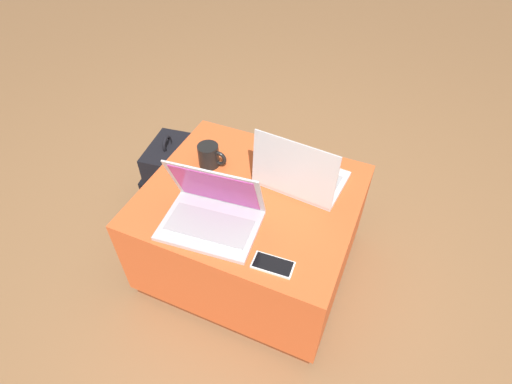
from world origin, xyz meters
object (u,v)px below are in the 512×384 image
object	(u,v)px
coffee_mug	(210,156)
laptop_near	(212,212)
cell_phone	(273,265)
backpack	(172,177)
laptop_far	(299,175)

from	to	relation	value
coffee_mug	laptop_near	bearing A→B (deg)	-60.03
laptop_near	cell_phone	xyz separation A→B (m)	(0.28, -0.10, -0.05)
cell_phone	backpack	distance (m)	0.95
laptop_near	backpack	xyz separation A→B (m)	(-0.48, 0.39, -0.33)
laptop_near	laptop_far	bearing A→B (deg)	49.04
cell_phone	backpack	world-z (taller)	cell_phone
laptop_near	cell_phone	world-z (taller)	laptop_near
coffee_mug	backpack	bearing A→B (deg)	161.79
laptop_far	coffee_mug	xyz separation A→B (m)	(-0.40, -0.04, -0.00)
laptop_near	cell_phone	bearing A→B (deg)	-24.31
laptop_far	backpack	xyz separation A→B (m)	(-0.71, 0.07, -0.34)
coffee_mug	cell_phone	bearing A→B (deg)	-40.51
cell_phone	coffee_mug	bearing A→B (deg)	-133.94
laptop_far	backpack	world-z (taller)	laptop_far
laptop_far	backpack	distance (m)	0.79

